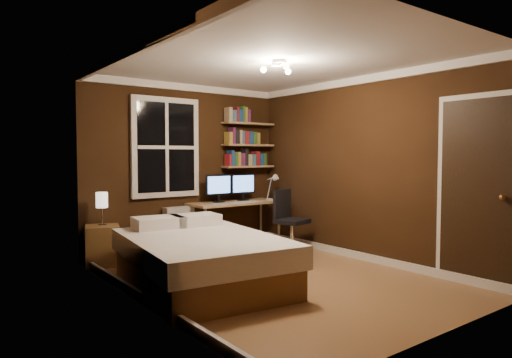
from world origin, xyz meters
TOP-DOWN VIEW (x-y plane):
  - floor at (0.00, 0.00)m, footprint 4.20×4.20m
  - wall_back at (0.00, 2.10)m, footprint 3.20×0.04m
  - wall_left at (-1.60, 0.00)m, footprint 0.04×4.20m
  - wall_right at (1.60, 0.00)m, footprint 0.04×4.20m
  - ceiling at (0.00, 0.00)m, footprint 3.20×4.20m
  - window at (-0.35, 2.06)m, footprint 1.06×0.06m
  - door at (1.59, -1.55)m, footprint 0.03×0.82m
  - door_knob at (1.55, -1.85)m, footprint 0.06×0.06m
  - ceiling_fixture at (0.00, -0.10)m, footprint 0.44×0.44m
  - bookshelf_lower at (1.08, 1.98)m, footprint 0.92×0.22m
  - books_row_lower at (1.08, 1.98)m, footprint 0.66×0.16m
  - bookshelf_middle at (1.08, 1.98)m, footprint 0.92×0.22m
  - books_row_middle at (1.08, 1.98)m, footprint 0.54×0.16m
  - bookshelf_upper at (1.08, 1.98)m, footprint 0.92×0.22m
  - books_row_upper at (1.08, 1.98)m, footprint 0.42×0.16m
  - bed at (-0.83, 0.24)m, footprint 1.71×2.21m
  - nightstand at (-1.38, 1.83)m, footprint 0.52×0.52m
  - bedside_lamp at (-1.38, 1.83)m, footprint 0.15×0.15m
  - radiator at (-0.19, 1.98)m, footprint 0.45×0.16m
  - desk at (0.70, 1.80)m, footprint 1.49×0.56m
  - monitor_left at (0.44, 1.87)m, footprint 0.45×0.12m
  - monitor_right at (0.90, 1.87)m, footprint 0.45×0.12m
  - desk_lamp at (1.32, 1.65)m, footprint 0.14×0.32m
  - office_chair at (1.15, 1.03)m, footprint 0.51×0.51m

SIDE VIEW (x-z plane):
  - floor at x=0.00m, z-range 0.00..0.00m
  - nightstand at x=-1.38m, z-range 0.00..0.52m
  - bed at x=-0.83m, z-range -0.05..0.64m
  - radiator at x=-0.19m, z-range 0.00..0.67m
  - office_chair at x=1.15m, z-range -0.12..0.80m
  - desk at x=0.70m, z-range 0.29..1.00m
  - bedside_lamp at x=-1.38m, z-range 0.52..0.96m
  - monitor_left at x=0.44m, z-range 0.71..1.14m
  - monitor_right at x=0.90m, z-range 0.71..1.14m
  - desk_lamp at x=1.32m, z-range 0.71..1.15m
  - door_knob at x=1.55m, z-range 0.97..1.03m
  - door at x=1.59m, z-range 0.00..2.05m
  - wall_back at x=0.00m, z-range 0.00..2.50m
  - wall_left at x=-1.60m, z-range 0.00..2.50m
  - wall_right at x=1.60m, z-range 0.00..2.50m
  - bookshelf_lower at x=1.08m, z-range 1.24..1.26m
  - books_row_lower at x=1.08m, z-range 1.26..1.49m
  - window at x=-0.35m, z-range 0.82..2.28m
  - bookshelf_middle at x=1.08m, z-range 1.59..1.61m
  - books_row_middle at x=1.08m, z-range 1.61..1.84m
  - bookshelf_upper at x=1.08m, z-range 1.94..1.96m
  - books_row_upper at x=1.08m, z-range 1.96..2.20m
  - ceiling_fixture at x=0.00m, z-range 2.31..2.49m
  - ceiling at x=0.00m, z-range 2.49..2.51m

